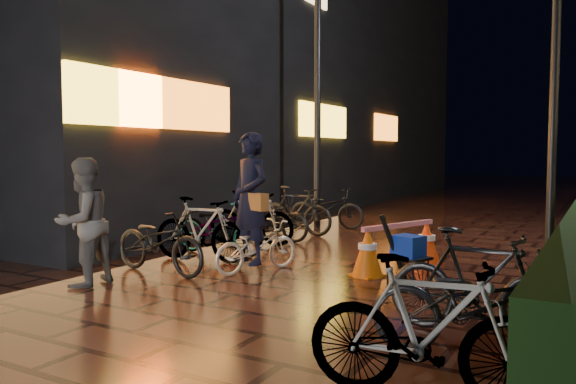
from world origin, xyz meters
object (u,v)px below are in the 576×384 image
Objects in this scene: bystander_person at (83,222)px; cyclist at (253,221)px; cart_assembly at (407,249)px; traffic_barrier at (398,247)px.

cyclist is (1.45, 1.78, -0.08)m from bystander_person.
cyclist is at bearing -171.91° from cart_assembly.
bystander_person reaches higher than traffic_barrier.
traffic_barrier is (1.78, 1.17, -0.40)m from cyclist.
cyclist is 2.22m from cart_assembly.
traffic_barrier is at bearing 130.48° from bystander_person.
cyclist reaches higher than traffic_barrier.
bystander_person is at bearing -137.51° from traffic_barrier.
bystander_person is at bearing -150.00° from cart_assembly.
cyclist is 2.17m from traffic_barrier.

